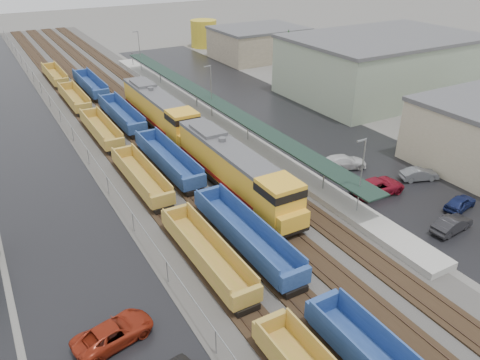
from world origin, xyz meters
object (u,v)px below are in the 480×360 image
at_px(locomotive_trail, 160,111).
at_px(parked_car_east_d, 460,203).
at_px(locomotive_lead, 236,170).
at_px(parked_car_west_c, 113,333).
at_px(parked_car_east_a, 452,224).
at_px(parked_car_east_c, 343,162).
at_px(storage_tank, 204,34).
at_px(parked_car_east_b, 378,186).
at_px(well_string_blue, 201,192).
at_px(parked_car_east_e, 419,174).
at_px(well_string_yellow, 141,177).

bearing_deg(locomotive_trail, parked_car_east_d, -63.57).
bearing_deg(locomotive_lead, parked_car_west_c, -141.30).
relative_size(parked_car_east_a, parked_car_east_c, 0.82).
height_order(storage_tank, parked_car_east_c, storage_tank).
height_order(storage_tank, parked_car_west_c, storage_tank).
bearing_deg(locomotive_trail, storage_tank, 57.67).
bearing_deg(parked_car_east_b, well_string_blue, 70.45).
bearing_deg(parked_car_east_d, parked_car_east_e, -22.62).
xyz_separation_m(locomotive_lead, parked_car_east_b, (12.50, -7.33, -1.80)).
distance_m(well_string_blue, parked_car_east_a, 23.37).
bearing_deg(parked_car_west_c, parked_car_east_c, -80.39).
bearing_deg(locomotive_lead, well_string_blue, 179.70).
relative_size(well_string_yellow, parked_car_east_d, 26.57).
relative_size(locomotive_trail, well_string_blue, 0.22).
height_order(locomotive_lead, parked_car_west_c, locomotive_lead).
height_order(locomotive_lead, locomotive_trail, same).
height_order(parked_car_east_a, parked_car_east_b, parked_car_east_b).
distance_m(storage_tank, parked_car_west_c, 92.36).
height_order(parked_car_east_a, parked_car_east_c, parked_car_east_c).
distance_m(parked_car_west_c, parked_car_east_d, 33.98).
bearing_deg(storage_tank, parked_car_west_c, -119.70).
distance_m(locomotive_trail, well_string_blue, 21.41).
relative_size(locomotive_lead, parked_car_east_b, 3.74).
height_order(well_string_blue, storage_tank, storage_tank).
distance_m(well_string_yellow, parked_car_east_b, 24.58).
xyz_separation_m(storage_tank, parked_car_east_a, (-15.77, -82.56, -2.36)).
bearing_deg(parked_car_east_c, locomotive_trail, 48.65).
height_order(locomotive_trail, parked_car_east_e, locomotive_trail).
height_order(well_string_blue, parked_car_east_b, well_string_blue).
bearing_deg(parked_car_east_d, parked_car_east_c, 6.90).
height_order(parked_car_east_a, parked_car_east_e, parked_car_east_a).
height_order(well_string_blue, parked_car_east_e, well_string_blue).
height_order(locomotive_lead, parked_car_east_e, locomotive_lead).
bearing_deg(well_string_blue, well_string_yellow, 122.81).
bearing_deg(parked_car_east_e, locomotive_lead, 88.71).
relative_size(parked_car_east_b, parked_car_east_c, 1.08).
xyz_separation_m(well_string_blue, parked_car_east_b, (16.50, -7.36, -0.36)).
height_order(parked_car_west_c, parked_car_east_c, parked_car_east_c).
relative_size(well_string_yellow, storage_tank, 17.25).
xyz_separation_m(parked_car_east_a, parked_car_east_d, (4.02, 2.19, -0.04)).
bearing_deg(well_string_yellow, storage_tank, 58.59).
bearing_deg(parked_car_east_b, parked_car_east_c, -3.48).
distance_m(locomotive_lead, parked_car_east_c, 13.54).
bearing_deg(locomotive_lead, parked_car_east_a, -50.14).
height_order(locomotive_trail, storage_tank, storage_tank).
distance_m(locomotive_trail, parked_car_east_a, 39.14).
height_order(locomotive_trail, well_string_yellow, locomotive_trail).
bearing_deg(parked_car_east_d, parked_car_east_a, 108.48).
bearing_deg(storage_tank, parked_car_east_b, -102.53).
bearing_deg(well_string_blue, parked_car_west_c, -133.50).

